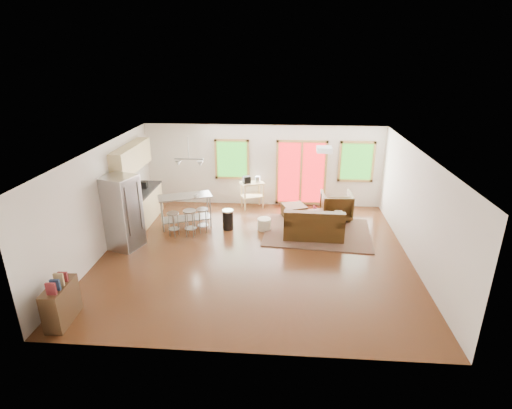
# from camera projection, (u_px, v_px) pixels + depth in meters

# --- Properties ---
(floor) EXTENTS (7.50, 7.00, 0.02)m
(floor) POSITION_uv_depth(u_px,v_px,m) (255.00, 254.00, 9.91)
(floor) COLOR #3C1F0F
(floor) RESTS_ON ground
(ceiling) EXTENTS (7.50, 7.00, 0.02)m
(ceiling) POSITION_uv_depth(u_px,v_px,m) (255.00, 151.00, 8.97)
(ceiling) COLOR white
(ceiling) RESTS_ON ground
(back_wall) EXTENTS (7.50, 0.02, 2.60)m
(back_wall) POSITION_uv_depth(u_px,v_px,m) (263.00, 166.00, 12.71)
(back_wall) COLOR silver
(back_wall) RESTS_ON ground
(left_wall) EXTENTS (0.02, 7.00, 2.60)m
(left_wall) POSITION_uv_depth(u_px,v_px,m) (101.00, 201.00, 9.70)
(left_wall) COLOR silver
(left_wall) RESTS_ON ground
(right_wall) EXTENTS (0.02, 7.00, 2.60)m
(right_wall) POSITION_uv_depth(u_px,v_px,m) (418.00, 209.00, 9.18)
(right_wall) COLOR silver
(right_wall) RESTS_ON ground
(front_wall) EXTENTS (7.50, 0.02, 2.60)m
(front_wall) POSITION_uv_depth(u_px,v_px,m) (238.00, 286.00, 6.17)
(front_wall) COLOR silver
(front_wall) RESTS_ON ground
(window_left) EXTENTS (1.10, 0.05, 1.30)m
(window_left) POSITION_uv_depth(u_px,v_px,m) (232.00, 159.00, 12.66)
(window_left) COLOR #1D5B15
(window_left) RESTS_ON back_wall
(french_doors) EXTENTS (1.60, 0.05, 2.10)m
(french_doors) POSITION_uv_depth(u_px,v_px,m) (301.00, 173.00, 12.65)
(french_doors) COLOR red
(french_doors) RESTS_ON back_wall
(window_right) EXTENTS (1.10, 0.05, 1.30)m
(window_right) POSITION_uv_depth(u_px,v_px,m) (356.00, 162.00, 12.39)
(window_right) COLOR #1D5B15
(window_right) RESTS_ON back_wall
(rug) EXTENTS (3.05, 2.45, 0.03)m
(rug) POSITION_uv_depth(u_px,v_px,m) (317.00, 232.00, 11.07)
(rug) COLOR #445134
(rug) RESTS_ON floor
(loveseat) EXTENTS (1.60, 0.94, 0.84)m
(loveseat) POSITION_uv_depth(u_px,v_px,m) (313.00, 226.00, 10.70)
(loveseat) COLOR #301E0B
(loveseat) RESTS_ON floor
(coffee_table) EXTENTS (1.07, 0.83, 0.38)m
(coffee_table) POSITION_uv_depth(u_px,v_px,m) (318.00, 214.00, 11.49)
(coffee_table) COLOR #3C2816
(coffee_table) RESTS_ON floor
(armchair) EXTENTS (0.91, 0.86, 0.90)m
(armchair) POSITION_uv_depth(u_px,v_px,m) (336.00, 204.00, 11.88)
(armchair) COLOR #301E0B
(armchair) RESTS_ON floor
(ottoman) EXTENTS (0.80, 0.80, 0.42)m
(ottoman) POSITION_uv_depth(u_px,v_px,m) (294.00, 212.00, 11.97)
(ottoman) COLOR #301E0B
(ottoman) RESTS_ON floor
(pouf) EXTENTS (0.50, 0.50, 0.33)m
(pouf) POSITION_uv_depth(u_px,v_px,m) (264.00, 224.00, 11.21)
(pouf) COLOR beige
(pouf) RESTS_ON floor
(vase) EXTENTS (0.23, 0.23, 0.30)m
(vase) POSITION_uv_depth(u_px,v_px,m) (314.00, 212.00, 11.13)
(vase) COLOR silver
(vase) RESTS_ON coffee_table
(book) EXTENTS (0.22, 0.05, 0.30)m
(book) POSITION_uv_depth(u_px,v_px,m) (336.00, 211.00, 11.08)
(book) COLOR maroon
(book) RESTS_ON coffee_table
(cabinets) EXTENTS (0.64, 2.24, 2.30)m
(cabinets) POSITION_uv_depth(u_px,v_px,m) (138.00, 193.00, 11.40)
(cabinets) COLOR #D5BC81
(cabinets) RESTS_ON floor
(refrigerator) EXTENTS (0.94, 0.93, 1.88)m
(refrigerator) POSITION_uv_depth(u_px,v_px,m) (122.00, 213.00, 9.95)
(refrigerator) COLOR #B7BABC
(refrigerator) RESTS_ON floor
(island) EXTENTS (1.58, 1.08, 0.93)m
(island) POSITION_uv_depth(u_px,v_px,m) (185.00, 205.00, 11.26)
(island) COLOR #B7BABC
(island) RESTS_ON floor
(cup) EXTENTS (0.16, 0.14, 0.13)m
(cup) POSITION_uv_depth(u_px,v_px,m) (196.00, 196.00, 10.89)
(cup) COLOR white
(cup) RESTS_ON island
(bar_stool_a) EXTENTS (0.42, 0.42, 0.68)m
(bar_stool_a) POSITION_uv_depth(u_px,v_px,m) (173.00, 219.00, 10.71)
(bar_stool_a) COLOR #B7BABC
(bar_stool_a) RESTS_ON floor
(bar_stool_b) EXTENTS (0.35, 0.35, 0.75)m
(bar_stool_b) POSITION_uv_depth(u_px,v_px,m) (190.00, 217.00, 10.68)
(bar_stool_b) COLOR #B7BABC
(bar_stool_b) RESTS_ON floor
(bar_stool_c) EXTENTS (0.40, 0.40, 0.69)m
(bar_stool_c) POSITION_uv_depth(u_px,v_px,m) (203.00, 215.00, 10.92)
(bar_stool_c) COLOR #B7BABC
(bar_stool_c) RESTS_ON floor
(trash_can) EXTENTS (0.40, 0.40, 0.58)m
(trash_can) POSITION_uv_depth(u_px,v_px,m) (228.00, 219.00, 11.20)
(trash_can) COLOR black
(trash_can) RESTS_ON floor
(kitchen_cart) EXTENTS (0.82, 0.69, 1.07)m
(kitchen_cart) POSITION_uv_depth(u_px,v_px,m) (252.00, 186.00, 12.58)
(kitchen_cart) COLOR #D5BC81
(kitchen_cart) RESTS_ON floor
(bookshelf) EXTENTS (0.37, 0.87, 1.01)m
(bookshelf) POSITION_uv_depth(u_px,v_px,m) (61.00, 303.00, 7.31)
(bookshelf) COLOR #3C2816
(bookshelf) RESTS_ON floor
(ceiling_flush) EXTENTS (0.35, 0.35, 0.12)m
(ceiling_flush) POSITION_uv_depth(u_px,v_px,m) (324.00, 149.00, 9.45)
(ceiling_flush) COLOR white
(ceiling_flush) RESTS_ON ceiling
(pendant_light) EXTENTS (0.80, 0.18, 0.79)m
(pendant_light) POSITION_uv_depth(u_px,v_px,m) (189.00, 163.00, 10.76)
(pendant_light) COLOR gray
(pendant_light) RESTS_ON ceiling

